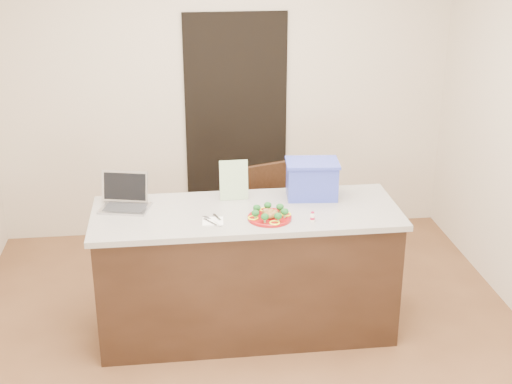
{
  "coord_description": "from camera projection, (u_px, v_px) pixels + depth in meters",
  "views": [
    {
      "loc": [
        -0.47,
        -4.11,
        2.79
      ],
      "look_at": [
        0.06,
        0.2,
        1.07
      ],
      "focal_mm": 50.0,
      "sensor_mm": 36.0,
      "label": 1
    }
  ],
  "objects": [
    {
      "name": "room_shell",
      "position": [
        250.0,
        120.0,
        4.28
      ],
      "size": [
        4.0,
        4.0,
        4.0
      ],
      "color": "white",
      "rests_on": "ground"
    },
    {
      "name": "leaflet",
      "position": [
        234.0,
        180.0,
        4.91
      ],
      "size": [
        0.2,
        0.05,
        0.28
      ],
      "primitive_type": "cube",
      "rotation": [
        -0.14,
        0.0,
        0.02
      ],
      "color": "silver",
      "rests_on": "island"
    },
    {
      "name": "plate",
      "position": [
        270.0,
        217.0,
        4.63
      ],
      "size": [
        0.29,
        0.29,
        0.02
      ],
      "rotation": [
        0.0,
        0.0,
        -0.29
      ],
      "color": "maroon",
      "rests_on": "island"
    },
    {
      "name": "knife",
      "position": [
        218.0,
        221.0,
        4.58
      ],
      "size": [
        0.05,
        0.2,
        0.01
      ],
      "rotation": [
        0.0,
        0.0,
        0.33
      ],
      "color": "white",
      "rests_on": "napkin"
    },
    {
      "name": "laptop",
      "position": [
        125.0,
        198.0,
        4.82
      ],
      "size": [
        0.36,
        0.32,
        0.23
      ],
      "rotation": [
        0.0,
        0.0,
        -0.24
      ],
      "color": "#AEAFB3",
      "rests_on": "island"
    },
    {
      "name": "broccoli",
      "position": [
        270.0,
        211.0,
        4.62
      ],
      "size": [
        0.24,
        0.24,
        0.04
      ],
      "color": "#134719",
      "rests_on": "plate"
    },
    {
      "name": "fork",
      "position": [
        210.0,
        220.0,
        4.6
      ],
      "size": [
        0.08,
        0.16,
        0.0
      ],
      "rotation": [
        0.0,
        0.0,
        0.58
      ],
      "color": "#B5B5BA",
      "rests_on": "napkin"
    },
    {
      "name": "yogurt_bottle",
      "position": [
        312.0,
        217.0,
        4.6
      ],
      "size": [
        0.03,
        0.03,
        0.06
      ],
      "rotation": [
        0.0,
        0.0,
        0.26
      ],
      "color": "white",
      "rests_on": "island"
    },
    {
      "name": "chair",
      "position": [
        266.0,
        218.0,
        5.58
      ],
      "size": [
        0.53,
        0.54,
        0.95
      ],
      "rotation": [
        0.0,
        0.0,
        0.33
      ],
      "color": "#321B0F",
      "rests_on": "ground"
    },
    {
      "name": "napkin",
      "position": [
        213.0,
        221.0,
        4.6
      ],
      "size": [
        0.14,
        0.14,
        0.01
      ],
      "primitive_type": "cube",
      "rotation": [
        0.0,
        0.0,
        -0.07
      ],
      "color": "white",
      "rests_on": "island"
    },
    {
      "name": "doorway",
      "position": [
        236.0,
        126.0,
        6.35
      ],
      "size": [
        0.9,
        0.02,
        2.0
      ],
      "primitive_type": "cube",
      "color": "black",
      "rests_on": "ground"
    },
    {
      "name": "ground",
      "position": [
        251.0,
        348.0,
        4.88
      ],
      "size": [
        4.0,
        4.0,
        0.0
      ],
      "primitive_type": "plane",
      "color": "brown",
      "rests_on": "ground"
    },
    {
      "name": "meatballs",
      "position": [
        270.0,
        214.0,
        4.62
      ],
      "size": [
        0.11,
        0.12,
        0.04
      ],
      "color": "olive",
      "rests_on": "plate"
    },
    {
      "name": "blue_box",
      "position": [
        312.0,
        179.0,
        4.95
      ],
      "size": [
        0.39,
        0.29,
        0.26
      ],
      "rotation": [
        0.0,
        0.0,
        -0.09
      ],
      "color": "#313EB1",
      "rests_on": "island"
    },
    {
      "name": "pepper_rings",
      "position": [
        270.0,
        216.0,
        4.63
      ],
      "size": [
        0.29,
        0.29,
        0.01
      ],
      "color": "#F4FF1A",
      "rests_on": "plate"
    },
    {
      "name": "island",
      "position": [
        247.0,
        271.0,
        4.94
      ],
      "size": [
        2.06,
        0.76,
        0.92
      ],
      "color": "black",
      "rests_on": "ground"
    }
  ]
}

